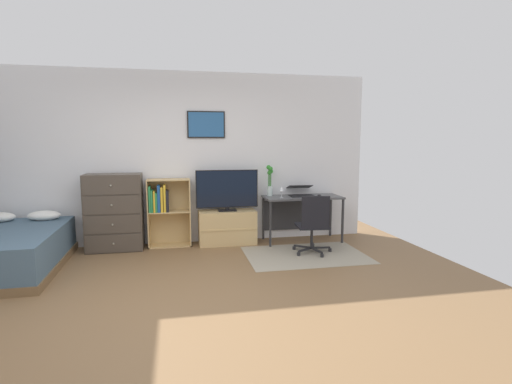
{
  "coord_description": "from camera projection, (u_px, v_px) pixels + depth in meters",
  "views": [
    {
      "loc": [
        -0.05,
        -3.89,
        1.61
      ],
      "look_at": [
        1.04,
        1.5,
        0.91
      ],
      "focal_mm": 27.48,
      "sensor_mm": 36.0,
      "label": 1
    }
  ],
  "objects": [
    {
      "name": "laptop",
      "position": [
        301.0,
        191.0,
        6.4
      ],
      "size": [
        0.42,
        0.45,
        0.17
      ],
      "rotation": [
        0.0,
        0.0,
        -0.05
      ],
      "color": "black",
      "rests_on": "desk"
    },
    {
      "name": "television",
      "position": [
        227.0,
        190.0,
        6.12
      ],
      "size": [
        0.97,
        0.16,
        0.65
      ],
      "color": "black",
      "rests_on": "tv_stand"
    },
    {
      "name": "dresser",
      "position": [
        114.0,
        212.0,
        5.83
      ],
      "size": [
        0.81,
        0.46,
        1.14
      ],
      "color": "#4C4238",
      "rests_on": "ground_plane"
    },
    {
      "name": "ground_plane",
      "position": [
        185.0,
        301.0,
        4.0
      ],
      "size": [
        7.2,
        7.2,
        0.0
      ],
      "primitive_type": "plane",
      "color": "brown"
    },
    {
      "name": "bed",
      "position": [
        4.0,
        251.0,
        4.9
      ],
      "size": [
        1.39,
        1.97,
        0.64
      ],
      "rotation": [
        0.0,
        0.0,
        0.03
      ],
      "color": "brown",
      "rests_on": "ground_plane"
    },
    {
      "name": "computer_mouse",
      "position": [
        319.0,
        195.0,
        6.33
      ],
      "size": [
        0.06,
        0.1,
        0.03
      ],
      "primitive_type": "ellipsoid",
      "color": "#262628",
      "rests_on": "desk"
    },
    {
      "name": "office_chair",
      "position": [
        313.0,
        223.0,
        5.61
      ],
      "size": [
        0.57,
        0.58,
        0.86
      ],
      "rotation": [
        0.0,
        0.0,
        -0.1
      ],
      "color": "#232326",
      "rests_on": "ground_plane"
    },
    {
      "name": "tv_stand",
      "position": [
        227.0,
        227.0,
        6.22
      ],
      "size": [
        0.9,
        0.41,
        0.53
      ],
      "color": "tan",
      "rests_on": "ground_plane"
    },
    {
      "name": "bookshelf",
      "position": [
        165.0,
        208.0,
        6.03
      ],
      "size": [
        0.65,
        0.3,
        1.05
      ],
      "color": "tan",
      "rests_on": "ground_plane"
    },
    {
      "name": "wall_back_with_posters",
      "position": [
        180.0,
        158.0,
        6.19
      ],
      "size": [
        6.12,
        0.09,
        2.7
      ],
      "color": "white",
      "rests_on": "ground_plane"
    },
    {
      "name": "wine_glass",
      "position": [
        282.0,
        189.0,
        6.14
      ],
      "size": [
        0.07,
        0.07,
        0.18
      ],
      "color": "silver",
      "rests_on": "desk"
    },
    {
      "name": "desk",
      "position": [
        301.0,
        204.0,
        6.41
      ],
      "size": [
        1.25,
        0.56,
        0.74
      ],
      "color": "#4C4C4F",
      "rests_on": "ground_plane"
    },
    {
      "name": "bamboo_vase",
      "position": [
        270.0,
        180.0,
        6.35
      ],
      "size": [
        0.11,
        0.11,
        0.5
      ],
      "color": "silver",
      "rests_on": "desk"
    },
    {
      "name": "area_rug",
      "position": [
        305.0,
        255.0,
        5.62
      ],
      "size": [
        1.7,
        1.2,
        0.01
      ],
      "primitive_type": "cube",
      "color": "#9E937F",
      "rests_on": "ground_plane"
    }
  ]
}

